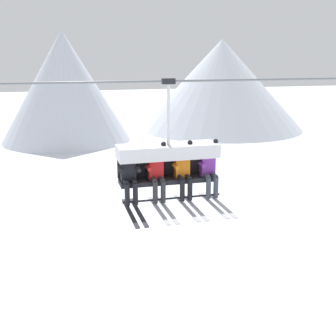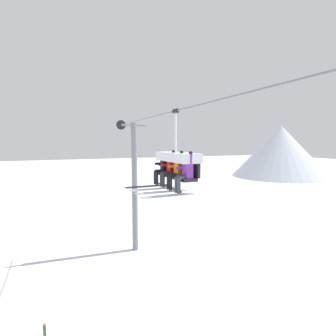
{
  "view_description": "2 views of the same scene",
  "coord_description": "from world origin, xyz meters",
  "px_view_note": "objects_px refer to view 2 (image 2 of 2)",
  "views": [
    {
      "loc": [
        -1.0,
        -9.53,
        8.38
      ],
      "look_at": [
        1.37,
        -0.69,
        5.95
      ],
      "focal_mm": 45.0,
      "sensor_mm": 36.0,
      "label": 1
    },
    {
      "loc": [
        9.3,
        -4.55,
        6.85
      ],
      "look_at": [
        1.17,
        -1.0,
        5.97
      ],
      "focal_mm": 28.0,
      "sensor_mm": 36.0,
      "label": 2
    }
  ],
  "objects_px": {
    "skier_orange": "(176,170)",
    "chairlift_chair": "(178,161)",
    "skier_black": "(161,168)",
    "skier_red": "(168,169)",
    "skier_purple": "(184,172)",
    "lift_tower_near": "(134,184)"
  },
  "relations": [
    {
      "from": "skier_orange",
      "to": "chairlift_chair",
      "type": "bearing_deg",
      "value": 145.11
    },
    {
      "from": "skier_black",
      "to": "skier_orange",
      "type": "relative_size",
      "value": 1.0
    },
    {
      "from": "skier_red",
      "to": "skier_purple",
      "type": "height_order",
      "value": "same"
    },
    {
      "from": "lift_tower_near",
      "to": "chairlift_chair",
      "type": "distance_m",
      "value": 7.96
    },
    {
      "from": "skier_orange",
      "to": "skier_purple",
      "type": "relative_size",
      "value": 1.0
    },
    {
      "from": "skier_purple",
      "to": "skier_red",
      "type": "bearing_deg",
      "value": 180.0
    },
    {
      "from": "chairlift_chair",
      "to": "skier_orange",
      "type": "xyz_separation_m",
      "value": [
        0.31,
        -0.21,
        -0.28
      ]
    },
    {
      "from": "skier_red",
      "to": "skier_purple",
      "type": "bearing_deg",
      "value": 0.0
    },
    {
      "from": "skier_black",
      "to": "skier_red",
      "type": "distance_m",
      "value": 0.61
    },
    {
      "from": "chairlift_chair",
      "to": "skier_black",
      "type": "height_order",
      "value": "chairlift_chair"
    },
    {
      "from": "skier_orange",
      "to": "skier_purple",
      "type": "xyz_separation_m",
      "value": [
        0.61,
        0.0,
        0.0
      ]
    },
    {
      "from": "skier_black",
      "to": "skier_orange",
      "type": "xyz_separation_m",
      "value": [
        1.22,
        0.01,
        0.02
      ]
    },
    {
      "from": "chairlift_chair",
      "to": "skier_black",
      "type": "bearing_deg",
      "value": -166.37
    },
    {
      "from": "lift_tower_near",
      "to": "skier_orange",
      "type": "height_order",
      "value": "lift_tower_near"
    },
    {
      "from": "skier_black",
      "to": "skier_purple",
      "type": "relative_size",
      "value": 1.0
    },
    {
      "from": "chairlift_chair",
      "to": "lift_tower_near",
      "type": "bearing_deg",
      "value": 174.73
    },
    {
      "from": "skier_orange",
      "to": "skier_purple",
      "type": "height_order",
      "value": "same"
    },
    {
      "from": "chairlift_chair",
      "to": "skier_black",
      "type": "distance_m",
      "value": 0.98
    },
    {
      "from": "skier_black",
      "to": "lift_tower_near",
      "type": "bearing_deg",
      "value": 172.18
    },
    {
      "from": "lift_tower_near",
      "to": "chairlift_chair",
      "type": "relative_size",
      "value": 3.15
    },
    {
      "from": "lift_tower_near",
      "to": "skier_black",
      "type": "distance_m",
      "value": 7.04
    },
    {
      "from": "lift_tower_near",
      "to": "chairlift_chair",
      "type": "height_order",
      "value": "lift_tower_near"
    }
  ]
}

